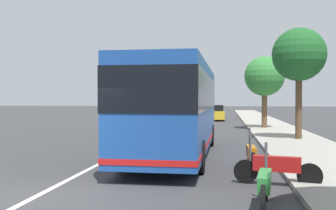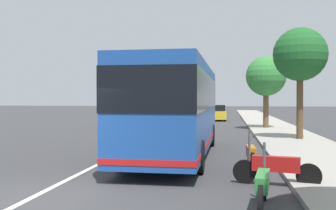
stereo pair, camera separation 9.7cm
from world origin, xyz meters
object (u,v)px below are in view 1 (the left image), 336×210
(motorcycle_nearest_curb, at_px, (265,186))
(motorcycle_angled, at_px, (251,155))
(car_behind_bus, at_px, (207,111))
(roadside_tree_mid_block, at_px, (299,55))
(car_side_street, at_px, (215,113))
(motorcycle_far_end, at_px, (276,167))
(car_far_distant, at_px, (127,120))
(coach_bus, at_px, (176,105))
(roadside_tree_far_block, at_px, (265,77))

(motorcycle_nearest_curb, relative_size, motorcycle_angled, 1.05)
(car_behind_bus, bearing_deg, roadside_tree_mid_block, -171.67)
(car_side_street, bearing_deg, motorcycle_nearest_curb, 179.15)
(motorcycle_far_end, height_order, car_far_distant, car_far_distant)
(car_far_distant, bearing_deg, coach_bus, 18.17)
(motorcycle_far_end, bearing_deg, roadside_tree_mid_block, -89.77)
(roadside_tree_mid_block, distance_m, roadside_tree_far_block, 7.98)
(car_side_street, xyz_separation_m, roadside_tree_mid_block, (-18.99, -4.87, 3.73))
(coach_bus, relative_size, motorcycle_far_end, 4.95)
(motorcycle_angled, relative_size, car_side_street, 0.49)
(motorcycle_nearest_curb, height_order, car_side_street, car_side_street)
(motorcycle_far_end, bearing_deg, roadside_tree_far_block, -81.46)
(motorcycle_angled, height_order, car_far_distant, car_far_distant)
(motorcycle_far_end, height_order, roadside_tree_mid_block, roadside_tree_mid_block)
(car_side_street, bearing_deg, car_behind_bus, 4.45)
(car_far_distant, bearing_deg, roadside_tree_far_block, 93.84)
(coach_bus, xyz_separation_m, car_far_distant, (12.56, 5.22, -1.29))
(coach_bus, bearing_deg, car_far_distant, 23.09)
(motorcycle_nearest_curb, height_order, car_behind_bus, car_behind_bus)
(coach_bus, distance_m, roadside_tree_far_block, 14.88)
(car_behind_bus, xyz_separation_m, roadside_tree_far_block, (-18.55, -5.02, 3.13))
(motorcycle_nearest_curb, height_order, car_far_distant, car_far_distant)
(car_side_street, relative_size, roadside_tree_mid_block, 0.72)
(car_side_street, bearing_deg, motorcycle_far_end, -179.63)
(car_far_distant, relative_size, roadside_tree_mid_block, 0.69)
(car_far_distant, bearing_deg, motorcycle_far_end, 21.54)
(motorcycle_far_end, height_order, car_behind_bus, car_behind_bus)
(motorcycle_nearest_curb, xyz_separation_m, car_far_distant, (19.53, 7.91, 0.24))
(motorcycle_far_end, xyz_separation_m, roadside_tree_far_block, (18.74, -1.50, 3.35))
(motorcycle_far_end, relative_size, roadside_tree_far_block, 0.41)
(coach_bus, distance_m, car_far_distant, 13.66)
(motorcycle_angled, xyz_separation_m, car_side_street, (27.71, 1.89, 0.27))
(coach_bus, distance_m, car_side_street, 25.13)
(car_behind_bus, relative_size, roadside_tree_far_block, 0.85)
(coach_bus, relative_size, roadside_tree_mid_block, 1.81)
(motorcycle_nearest_curb, xyz_separation_m, roadside_tree_far_block, (20.96, -2.01, 3.35))
(car_side_street, distance_m, roadside_tree_far_block, 12.15)
(coach_bus, distance_m, motorcycle_nearest_curb, 7.62)
(motorcycle_far_end, distance_m, car_far_distant, 19.25)
(motorcycle_angled, distance_m, car_behind_bus, 35.29)
(motorcycle_far_end, height_order, roadside_tree_far_block, roadside_tree_far_block)
(motorcycle_angled, bearing_deg, coach_bus, 44.63)
(motorcycle_nearest_curb, distance_m, car_side_street, 32.11)
(motorcycle_far_end, xyz_separation_m, car_side_street, (29.84, 2.39, 0.27))
(motorcycle_nearest_curb, relative_size, car_behind_bus, 0.49)
(coach_bus, height_order, car_behind_bus, coach_bus)
(roadside_tree_far_block, bearing_deg, motorcycle_far_end, 175.42)
(roadside_tree_far_block, bearing_deg, coach_bus, 161.45)
(coach_bus, relative_size, car_side_street, 2.53)
(motorcycle_nearest_curb, xyz_separation_m, motorcycle_far_end, (2.22, -0.51, 0.00))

